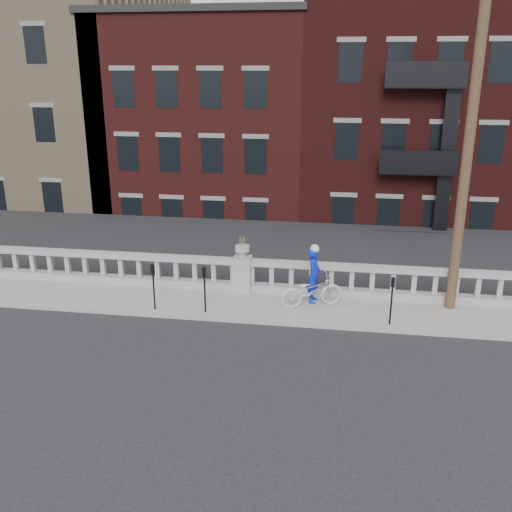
# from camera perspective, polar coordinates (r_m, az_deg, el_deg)

# --- Properties ---
(ground) EXTENTS (120.00, 120.00, 0.00)m
(ground) POSITION_cam_1_polar(r_m,az_deg,el_deg) (14.46, -4.12, -9.82)
(ground) COLOR black
(ground) RESTS_ON ground
(sidewalk) EXTENTS (32.00, 2.20, 0.15)m
(sidewalk) POSITION_cam_1_polar(r_m,az_deg,el_deg) (17.06, -1.90, -4.87)
(sidewalk) COLOR gray
(sidewalk) RESTS_ON ground
(balustrade) EXTENTS (28.00, 0.34, 1.03)m
(balustrade) POSITION_cam_1_polar(r_m,az_deg,el_deg) (17.72, -1.35, -1.99)
(balustrade) COLOR gray
(balustrade) RESTS_ON sidewalk
(planter_pedestal) EXTENTS (0.55, 0.55, 1.76)m
(planter_pedestal) POSITION_cam_1_polar(r_m,az_deg,el_deg) (17.65, -1.36, -1.41)
(planter_pedestal) COLOR gray
(planter_pedestal) RESTS_ON sidewalk
(lower_level) EXTENTS (80.00, 44.00, 20.80)m
(lower_level) POSITION_cam_1_polar(r_m,az_deg,el_deg) (35.75, 5.04, 11.72)
(lower_level) COLOR #605E59
(lower_level) RESTS_ON ground
(utility_pole) EXTENTS (1.60, 0.28, 10.00)m
(utility_pole) POSITION_cam_1_polar(r_m,az_deg,el_deg) (16.38, 20.65, 11.72)
(utility_pole) COLOR #422D1E
(utility_pole) RESTS_ON sidewalk
(parking_meter_b) EXTENTS (0.10, 0.09, 1.36)m
(parking_meter_b) POSITION_cam_1_polar(r_m,az_deg,el_deg) (16.51, -10.23, -2.55)
(parking_meter_b) COLOR black
(parking_meter_b) RESTS_ON sidewalk
(parking_meter_c) EXTENTS (0.10, 0.09, 1.36)m
(parking_meter_c) POSITION_cam_1_polar(r_m,az_deg,el_deg) (16.10, -5.16, -2.88)
(parking_meter_c) COLOR black
(parking_meter_c) RESTS_ON sidewalk
(parking_meter_d) EXTENTS (0.10, 0.09, 1.36)m
(parking_meter_d) POSITION_cam_1_polar(r_m,az_deg,el_deg) (15.73, 13.43, -3.87)
(parking_meter_d) COLOR black
(parking_meter_d) RESTS_ON sidewalk
(bicycle) EXTENTS (1.96, 1.32, 0.97)m
(bicycle) POSITION_cam_1_polar(r_m,az_deg,el_deg) (16.66, 5.58, -3.46)
(bicycle) COLOR silver
(bicycle) RESTS_ON sidewalk
(cyclist) EXTENTS (0.47, 0.65, 1.67)m
(cyclist) POSITION_cam_1_polar(r_m,az_deg,el_deg) (16.87, 5.81, -1.92)
(cyclist) COLOR #0B1FB3
(cyclist) RESTS_ON sidewalk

